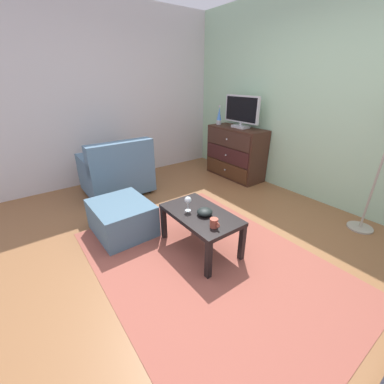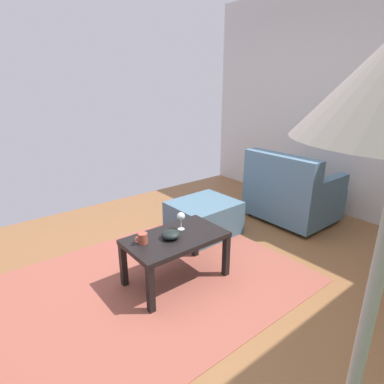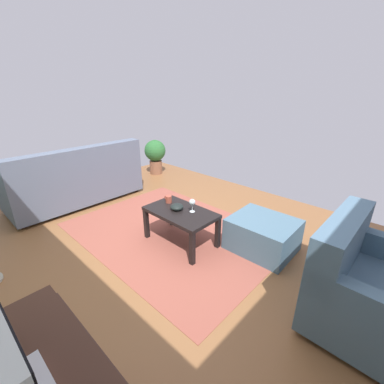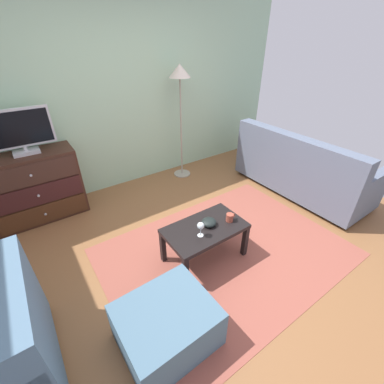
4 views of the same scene
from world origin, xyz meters
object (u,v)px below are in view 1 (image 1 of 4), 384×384
lava_lamp (219,116)px  armchair (117,172)px  tv (242,111)px  ottoman (122,218)px  bowl_decorative (205,212)px  dresser (236,153)px  coffee_table (201,218)px  mug (214,223)px  wine_glass (188,200)px

lava_lamp → armchair: bearing=-93.4°
tv → ottoman: 2.63m
lava_lamp → bowl_decorative: 2.58m
dresser → tv: size_ratio=1.49×
coffee_table → ottoman: (-0.77, -0.54, -0.17)m
ottoman → dresser: bearing=102.5°
coffee_table → mug: (0.28, -0.06, 0.10)m
lava_lamp → ottoman: lava_lamp is taller
armchair → mug: bearing=2.8°
wine_glass → armchair: armchair is taller
armchair → ottoman: armchair is taller
wine_glass → ottoman: wine_glass is taller
bowl_decorative → ottoman: size_ratio=0.22×
tv → coffee_table: (1.26, -1.85, -0.80)m
wine_glass → mug: 0.40m
wine_glass → mug: size_ratio=1.38×
dresser → ottoman: bearing=-77.5°
tv → armchair: tv is taller
bowl_decorative → armchair: armchair is taller
tv → wine_glass: 2.33m
coffee_table → mug: 0.30m
dresser → wine_glass: bearing=-58.1°
bowl_decorative → tv: bearing=125.4°
wine_glass → ottoman: bearing=-144.7°
mug → bowl_decorative: size_ratio=0.74×
lava_lamp → wine_glass: 2.51m
dresser → bowl_decorative: size_ratio=6.87×
coffee_table → bowl_decorative: (0.05, 0.01, 0.09)m
bowl_decorative → ottoman: bowl_decorative is taller
coffee_table → wine_glass: size_ratio=5.29×
dresser → tv: (0.04, 0.02, 0.72)m
dresser → tv: tv is taller
coffee_table → mug: mug is taller
coffee_table → ottoman: coffee_table is taller
coffee_table → dresser: bearing=125.4°
tv → mug: tv is taller
wine_glass → armchair: size_ratio=0.17×
wine_glass → dresser: bearing=121.9°
wine_glass → bowl_decorative: wine_glass is taller
coffee_table → mug: size_ratio=7.29×
mug → bowl_decorative: (-0.22, 0.07, -0.01)m
lava_lamp → coffee_table: size_ratio=0.40×
tv → mug: bearing=-51.3°
dresser → bowl_decorative: bearing=-53.4°
wine_glass → lava_lamp: bearing=131.0°
dresser → wine_glass: 2.24m
wine_glass → ottoman: 0.88m
dresser → armchair: 2.07m
lava_lamp → bowl_decorative: size_ratio=2.14×
dresser → mug: size_ratio=9.28×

